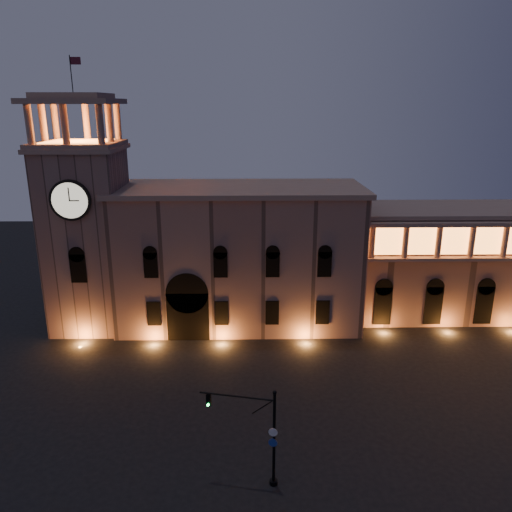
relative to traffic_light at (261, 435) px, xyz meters
name	(u,v)px	position (x,y,z in m)	size (l,w,h in m)	color
ground	(258,420)	(0.00, 7.71, -4.19)	(160.00, 160.00, 0.00)	black
government_building	(238,256)	(-2.08, 29.64, 4.58)	(30.80, 12.80, 17.60)	#896459
clock_tower	(87,230)	(-20.50, 28.69, 8.31)	(9.80, 9.80, 32.40)	#896459
colonnade_wing	(495,260)	(32.00, 31.63, 3.14)	(40.60, 11.50, 14.50)	#845F54
traffic_light	(261,435)	(0.00, 0.00, 0.00)	(5.71, 1.54, 7.99)	black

